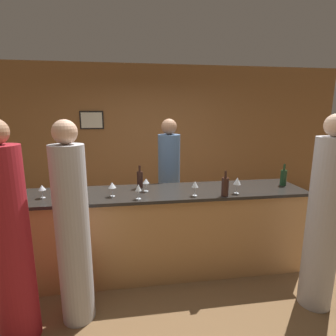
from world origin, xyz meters
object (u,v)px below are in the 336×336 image
at_px(wine_bottle_1, 225,186).
at_px(wine_bottle_2, 283,177).
at_px(guest_2, 73,231).
at_px(wine_bottle_0, 140,179).
at_px(guest_0, 10,244).
at_px(guest_1, 324,221).
at_px(bartender, 169,187).

relative_size(wine_bottle_1, wine_bottle_2, 1.05).
xyz_separation_m(guest_2, wine_bottle_0, (0.63, 0.82, 0.24)).
distance_m(guest_0, wine_bottle_1, 2.06).
bearing_deg(guest_1, wine_bottle_0, 149.94).
relative_size(bartender, wine_bottle_0, 6.55).
bearing_deg(wine_bottle_0, guest_2, -127.39).
height_order(guest_1, wine_bottle_1, guest_1).
height_order(bartender, guest_2, guest_2).
bearing_deg(guest_2, wine_bottle_0, 52.61).
relative_size(bartender, guest_2, 0.98).
distance_m(guest_1, guest_2, 2.33).
distance_m(bartender, wine_bottle_1, 1.10).
relative_size(guest_1, wine_bottle_1, 6.71).
bearing_deg(wine_bottle_2, wine_bottle_1, -160.68).
bearing_deg(wine_bottle_1, guest_2, -166.37).
bearing_deg(bartender, guest_2, 51.38).
distance_m(bartender, guest_0, 2.12).
height_order(bartender, wine_bottle_0, bartender).
relative_size(guest_0, wine_bottle_0, 6.72).
distance_m(guest_2, wine_bottle_0, 1.06).
bearing_deg(guest_1, guest_2, 176.14).
bearing_deg(wine_bottle_2, guest_2, -164.26).
relative_size(guest_0, guest_2, 1.01).
bearing_deg(wine_bottle_2, guest_0, -163.76).
height_order(guest_1, wine_bottle_2, guest_1).
distance_m(wine_bottle_1, wine_bottle_2, 0.93).
bearing_deg(wine_bottle_0, wine_bottle_2, -4.69).
distance_m(guest_0, wine_bottle_2, 2.98).
height_order(bartender, guest_1, guest_1).
distance_m(bartender, guest_2, 1.70).
xyz_separation_m(guest_1, wine_bottle_0, (-1.69, 0.98, 0.22)).
relative_size(guest_1, wine_bottle_2, 7.04).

